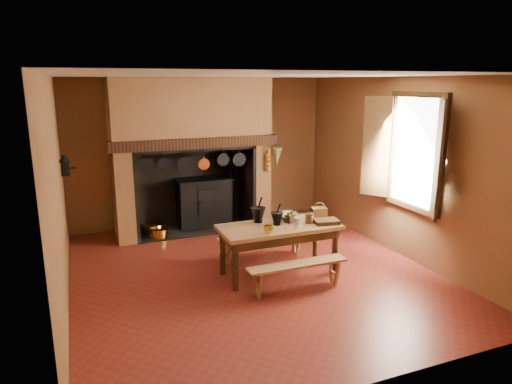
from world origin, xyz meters
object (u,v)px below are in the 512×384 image
work_table (279,233)px  bench_front (297,270)px  wicker_basket (319,211)px  mixing_bowl (289,216)px  coffee_grinder (290,218)px  iron_range (204,201)px

work_table → bench_front: work_table is taller
wicker_basket → mixing_bowl: bearing=-167.5°
mixing_bowl → coffee_grinder: bearing=-114.4°
iron_range → wicker_basket: (1.14, -2.41, 0.33)m
bench_front → wicker_basket: (0.75, 0.79, 0.52)m
iron_range → mixing_bowl: size_ratio=4.51×
bench_front → coffee_grinder: size_ratio=8.15×
iron_range → wicker_basket: iron_range is taller
mixing_bowl → iron_range: bearing=104.8°
iron_range → mixing_bowl: 2.51m
bench_front → coffee_grinder: bearing=73.6°
mixing_bowl → wicker_basket: 0.50m
iron_range → bench_front: bearing=-83.2°
bench_front → wicker_basket: 1.21m
mixing_bowl → wicker_basket: size_ratio=1.39×
bench_front → coffee_grinder: coffee_grinder is taller
iron_range → coffee_grinder: size_ratio=9.41×
work_table → coffee_grinder: size_ratio=10.03×
coffee_grinder → bench_front: bearing=-128.0°
bench_front → coffee_grinder: 0.85m
iron_range → work_table: bearing=-81.7°
mixing_bowl → work_table: bearing=-141.5°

